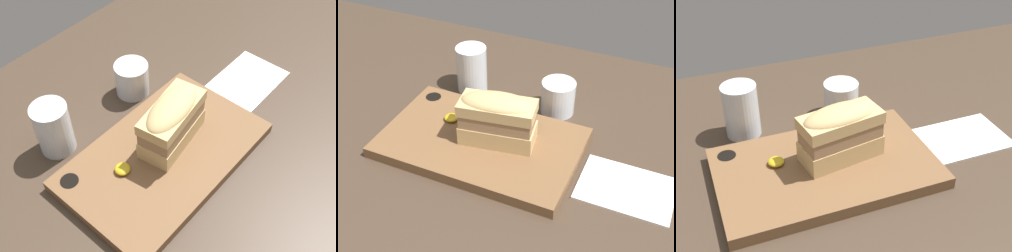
{
  "view_description": "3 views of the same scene",
  "coord_description": "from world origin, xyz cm",
  "views": [
    {
      "loc": [
        -33.93,
        -30.61,
        66.72
      ],
      "look_at": [
        3.45,
        1.24,
        10.93
      ],
      "focal_mm": 45.0,
      "sensor_mm": 36.0,
      "label": 1
    },
    {
      "loc": [
        35.64,
        -60.91,
        62.39
      ],
      "look_at": [
        7.94,
        1.32,
        9.07
      ],
      "focal_mm": 50.0,
      "sensor_mm": 36.0,
      "label": 2
    },
    {
      "loc": [
        -18.02,
        -60.02,
        55.72
      ],
      "look_at": [
        7.52,
        5.17,
        8.59
      ],
      "focal_mm": 50.0,
      "sensor_mm": 36.0,
      "label": 3
    }
  ],
  "objects": [
    {
      "name": "dining_table",
      "position": [
        0.0,
        0.0,
        1.0
      ],
      "size": [
        193.54,
        95.55,
        2.0
      ],
      "color": "#423326",
      "rests_on": "ground"
    },
    {
      "name": "mustard_dollop",
      "position": [
        -5.63,
        4.28,
        4.84
      ],
      "size": [
        2.88,
        2.88,
        1.15
      ],
      "color": "gold",
      "rests_on": "serving_board"
    },
    {
      "name": "serving_board",
      "position": [
        2.45,
        1.44,
        3.13
      ],
      "size": [
        38.43,
        23.81,
        2.32
      ],
      "color": "brown",
      "rests_on": "dining_table"
    },
    {
      "name": "wine_glass",
      "position": [
        12.26,
        18.95,
        5.47
      ],
      "size": [
        7.28,
        7.28,
        7.29
      ],
      "color": "silver",
      "rests_on": "dining_table"
    },
    {
      "name": "water_glass",
      "position": [
        -8.51,
        19.22,
        6.68
      ],
      "size": [
        6.86,
        6.86,
        10.79
      ],
      "color": "silver",
      "rests_on": "dining_table"
    },
    {
      "name": "napkin",
      "position": [
        31.35,
        1.48,
        2.2
      ],
      "size": [
        16.83,
        12.29,
        0.4
      ],
      "rotation": [
        0.0,
        0.0,
        -0.0
      ],
      "color": "white",
      "rests_on": "dining_table"
    },
    {
      "name": "sandwich",
      "position": [
        5.79,
        2.26,
        9.84
      ],
      "size": [
        15.15,
        8.77,
        10.38
      ],
      "rotation": [
        0.0,
        0.0,
        0.16
      ],
      "color": "tan",
      "rests_on": "serving_board"
    }
  ]
}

